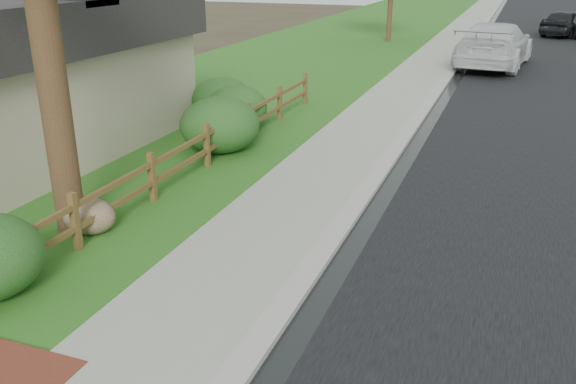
% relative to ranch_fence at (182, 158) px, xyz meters
% --- Properties ---
extents(road, '(8.00, 90.00, 0.02)m').
position_rel_ranch_fence_xyz_m(road, '(8.20, 28.60, -0.61)').
color(road, black).
rests_on(road, ground).
extents(curb, '(0.40, 90.00, 0.12)m').
position_rel_ranch_fence_xyz_m(curb, '(4.00, 28.60, -0.56)').
color(curb, '#9A958C').
rests_on(curb, ground).
extents(wet_gutter, '(0.50, 90.00, 0.00)m').
position_rel_ranch_fence_xyz_m(wet_gutter, '(4.35, 28.60, -0.60)').
color(wet_gutter, black).
rests_on(wet_gutter, road).
extents(sidewalk, '(2.20, 90.00, 0.10)m').
position_rel_ranch_fence_xyz_m(sidewalk, '(2.70, 28.60, -0.57)').
color(sidewalk, gray).
rests_on(sidewalk, ground).
extents(grass_strip, '(1.60, 90.00, 0.06)m').
position_rel_ranch_fence_xyz_m(grass_strip, '(0.80, 28.60, -0.59)').
color(grass_strip, '#275C1A').
rests_on(grass_strip, ground).
extents(lawn_near, '(9.00, 90.00, 0.04)m').
position_rel_ranch_fence_xyz_m(lawn_near, '(-4.40, 28.60, -0.60)').
color(lawn_near, '#275C1A').
rests_on(lawn_near, ground).
extents(ranch_fence, '(0.12, 16.92, 1.10)m').
position_rel_ranch_fence_xyz_m(ranch_fence, '(0.00, 0.00, 0.00)').
color(ranch_fence, '#4E381A').
rests_on(ranch_fence, ground).
extents(white_suv, '(3.54, 7.18, 2.01)m').
position_rel_ranch_fence_xyz_m(white_suv, '(5.60, 18.68, 0.41)').
color(white_suv, silver).
rests_on(white_suv, road).
extents(dark_car_mid, '(3.52, 5.25, 1.66)m').
position_rel_ranch_fence_xyz_m(dark_car_mid, '(9.23, 32.59, 0.23)').
color(dark_car_mid, black).
rests_on(dark_car_mid, road).
extents(boulder, '(1.10, 0.87, 0.68)m').
position_rel_ranch_fence_xyz_m(boulder, '(-0.30, -2.88, -0.28)').
color(boulder, brown).
rests_on(boulder, ground).
extents(shrub_b, '(2.26, 2.26, 1.45)m').
position_rel_ranch_fence_xyz_m(shrub_b, '(-0.30, 2.50, 0.11)').
color(shrub_b, '#1A4418').
rests_on(shrub_b, ground).
extents(shrub_c, '(1.82, 1.82, 1.29)m').
position_rel_ranch_fence_xyz_m(shrub_c, '(-0.86, 4.74, 0.03)').
color(shrub_c, '#1A4418').
rests_on(shrub_c, ground).
extents(shrub_d, '(2.13, 2.13, 1.33)m').
position_rel_ranch_fence_xyz_m(shrub_d, '(-1.75, 5.51, 0.05)').
color(shrub_d, '#1A4418').
rests_on(shrub_d, ground).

